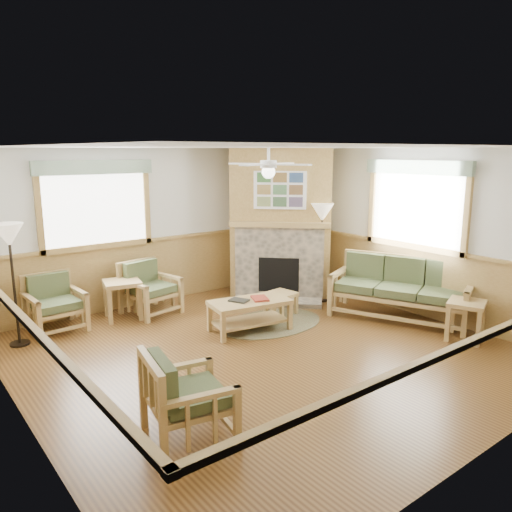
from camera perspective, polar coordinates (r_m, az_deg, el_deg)
floor at (r=6.86m, az=0.96°, el=-10.89°), size 6.00×6.00×0.01m
ceiling at (r=6.32m, az=1.05°, el=12.34°), size 6.00×6.00×0.01m
wall_back at (r=8.95m, az=-11.13°, el=3.35°), size 6.00×0.02×2.70m
wall_front at (r=4.59m, az=25.27°, el=-5.80°), size 6.00×0.02×2.70m
wall_left at (r=5.18m, az=-25.89°, el=-3.91°), size 0.02×6.00×2.70m
wall_right at (r=8.62m, az=16.76°, el=2.74°), size 0.02×6.00×2.70m
wainscot at (r=6.66m, az=0.98°, el=-6.49°), size 6.00×6.00×1.10m
fireplace at (r=9.30m, az=2.95°, el=3.87°), size 3.11×3.11×2.70m
window_back at (r=8.39m, az=-18.16°, el=10.51°), size 1.90×0.16×1.50m
window_right at (r=8.38m, az=18.21°, el=10.51°), size 0.16×1.90×1.50m
ceiling_fan at (r=6.74m, az=1.44°, el=11.98°), size 1.59×1.59×0.36m
sofa at (r=8.29m, az=16.13°, el=-3.70°), size 2.29×1.64×0.97m
armchair_back_left at (r=8.05m, az=-21.98°, el=-5.06°), size 0.79×0.79×0.84m
armchair_back_right at (r=8.42m, az=-11.97°, el=-3.61°), size 0.91×0.91×0.87m
armchair_left at (r=4.87m, az=-7.74°, el=-15.49°), size 0.88×0.88×0.84m
coffee_table at (r=7.52m, az=-0.70°, el=-6.82°), size 1.27×0.79×0.47m
end_table_chairs at (r=8.32m, az=-14.97°, el=-4.83°), size 0.67×0.65×0.62m
end_table_sofa at (r=7.77m, az=22.81°, el=-6.80°), size 0.65×0.64×0.57m
footstool at (r=8.27m, az=2.86°, el=-5.43°), size 0.48×0.48×0.37m
braided_rug at (r=7.89m, az=1.77°, el=-7.67°), size 2.18×2.18×0.01m
floor_lamp_left at (r=7.57m, az=-25.94°, el=-3.02°), size 0.51×0.51×1.72m
floor_lamp_right at (r=8.92m, az=7.47°, el=0.41°), size 0.42×0.42×1.77m
book_red at (r=7.49m, az=0.44°, el=-4.76°), size 0.32×0.36×0.03m
book_dark at (r=7.41m, az=-1.97°, el=-4.99°), size 0.29×0.33×0.03m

